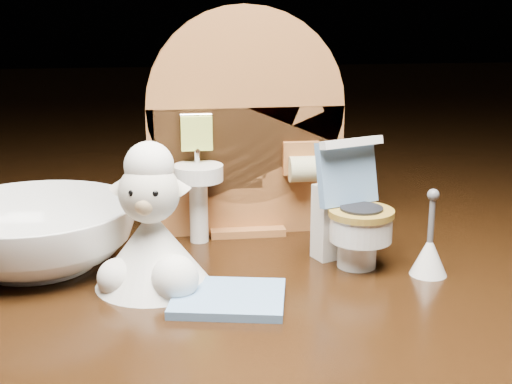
% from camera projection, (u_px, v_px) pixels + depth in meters
% --- Properties ---
extents(backdrop_panel, '(0.13, 0.05, 0.15)m').
position_uv_depth(backdrop_panel, '(244.00, 136.00, 0.47)').
color(backdrop_panel, '#A26130').
rests_on(backdrop_panel, ground).
extents(toy_toilet, '(0.05, 0.05, 0.08)m').
position_uv_depth(toy_toilet, '(351.00, 218.00, 0.42)').
color(toy_toilet, white).
rests_on(toy_toilet, ground).
extents(bath_mat, '(0.07, 0.06, 0.00)m').
position_uv_depth(bath_mat, '(228.00, 298.00, 0.37)').
color(bath_mat, '#6790BE').
rests_on(bath_mat, ground).
extents(toilet_brush, '(0.02, 0.02, 0.05)m').
position_uv_depth(toilet_brush, '(429.00, 252.00, 0.41)').
color(toilet_brush, white).
rests_on(toilet_brush, ground).
extents(plush_lamb, '(0.06, 0.07, 0.08)m').
position_uv_depth(plush_lamb, '(152.00, 237.00, 0.39)').
color(plush_lamb, white).
rests_on(plush_lamb, ground).
extents(ceramic_bowl, '(0.15, 0.15, 0.04)m').
position_uv_depth(ceramic_bowl, '(36.00, 235.00, 0.42)').
color(ceramic_bowl, white).
rests_on(ceramic_bowl, ground).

